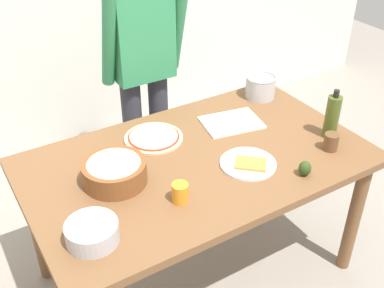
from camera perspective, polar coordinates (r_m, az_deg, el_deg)
The scene contains 13 objects.
ground at distance 2.72m, azimuth 0.57°, elevation -14.92°, with size 8.00×8.00×0.00m, color gray.
dining_table at distance 2.26m, azimuth 0.66°, elevation -3.58°, with size 1.60×0.96×0.76m.
person_cook at distance 2.74m, azimuth -6.02°, elevation 9.84°, with size 0.49×0.25×1.62m.
pizza_raw_on_board at distance 2.34m, azimuth -4.68°, elevation 0.78°, with size 0.29×0.29×0.02m.
plate_with_slice at distance 2.17m, azimuth 6.88°, elevation -2.38°, with size 0.26×0.26×0.02m.
popcorn_bowl at distance 2.05m, azimuth -9.41°, elevation -3.16°, with size 0.28×0.28×0.11m.
mixing_bowl_steel at distance 1.80m, azimuth -12.03°, elevation -10.46°, with size 0.20×0.20×0.08m.
olive_oil_bottle at distance 2.41m, azimuth 16.65°, elevation 3.24°, with size 0.07×0.07×0.26m.
steel_pot at distance 2.73m, azimuth 8.30°, elevation 6.94°, with size 0.17×0.17×0.13m.
cup_orange at distance 1.93m, azimuth -1.45°, elevation -5.93°, with size 0.07×0.07×0.09m, color orange.
cup_small_brown at distance 2.34m, azimuth 16.52°, elevation 0.25°, with size 0.07×0.07×0.09m, color brown.
cutting_board_white at distance 2.47m, azimuth 4.81°, elevation 2.62°, with size 0.30×0.22×0.01m, color white.
avocado at distance 2.14m, azimuth 13.54°, elevation -2.90°, with size 0.06×0.06×0.07m, color #2D4219.
Camera 1 is at (-0.96, -1.53, 2.03)m, focal length 43.93 mm.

